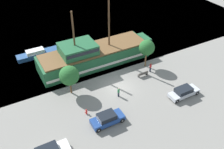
# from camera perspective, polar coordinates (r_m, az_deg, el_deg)

# --- Properties ---
(ground_plane) EXTENTS (160.00, 160.00, 0.00)m
(ground_plane) POSITION_cam_1_polar(r_m,az_deg,el_deg) (38.34, 1.69, -2.92)
(ground_plane) COLOR gray
(pirate_ship) EXTENTS (20.45, 5.68, 11.43)m
(pirate_ship) POSITION_cam_1_polar(r_m,az_deg,el_deg) (42.92, -4.29, 4.52)
(pirate_ship) COLOR #1E5633
(pirate_ship) RESTS_ON water_surface
(moored_boat_dockside) EXTENTS (7.83, 1.84, 1.42)m
(moored_boat_dockside) POSITION_cam_1_polar(r_m,az_deg,el_deg) (47.27, -16.52, 4.63)
(moored_boat_dockside) COLOR navy
(moored_boat_dockside) RESTS_ON water_surface
(parked_car_curb_front) EXTENTS (4.36, 1.86, 1.58)m
(parked_car_curb_front) POSITION_cam_1_polar(r_m,az_deg,el_deg) (32.46, -1.08, -10.07)
(parked_car_curb_front) COLOR navy
(parked_car_curb_front) RESTS_ON ground_plane
(parked_car_curb_mid) EXTENTS (4.71, 1.78, 1.45)m
(parked_car_curb_mid) POSITION_cam_1_polar(r_m,az_deg,el_deg) (37.83, 16.07, -3.86)
(parked_car_curb_mid) COLOR #B7BCC6
(parked_car_curb_mid) RESTS_ON ground_plane
(fire_hydrant) EXTENTS (0.42, 0.25, 0.76)m
(fire_hydrant) POSITION_cam_1_polar(r_m,az_deg,el_deg) (34.03, -5.88, -8.43)
(fire_hydrant) COLOR red
(fire_hydrant) RESTS_ON ground_plane
(bench_promenade_east) EXTENTS (1.72, 0.45, 0.85)m
(bench_promenade_east) POSITION_cam_1_polar(r_m,az_deg,el_deg) (40.62, 7.11, 0.14)
(bench_promenade_east) COLOR #4C4742
(bench_promenade_east) RESTS_ON ground_plane
(pedestrian_walking_near) EXTENTS (0.32, 0.32, 1.54)m
(pedestrian_walking_near) POSITION_cam_1_polar(r_m,az_deg,el_deg) (36.25, 1.50, -4.06)
(pedestrian_walking_near) COLOR #232838
(pedestrian_walking_near) RESTS_ON ground_plane
(pedestrian_walking_far) EXTENTS (0.32, 0.32, 1.70)m
(pedestrian_walking_far) POSITION_cam_1_polar(r_m,az_deg,el_deg) (41.61, 8.79, 1.67)
(pedestrian_walking_far) COLOR #232838
(pedestrian_walking_far) RESTS_ON ground_plane
(tree_row_east) EXTENTS (2.88, 2.88, 4.63)m
(tree_row_east) POSITION_cam_1_polar(r_m,az_deg,el_deg) (35.88, -9.75, -0.26)
(tree_row_east) COLOR brown
(tree_row_east) RESTS_ON ground_plane
(tree_row_mideast) EXTENTS (2.59, 2.59, 4.94)m
(tree_row_mideast) POSITION_cam_1_polar(r_m,az_deg,el_deg) (41.37, 7.96, 6.09)
(tree_row_mideast) COLOR brown
(tree_row_mideast) RESTS_ON ground_plane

